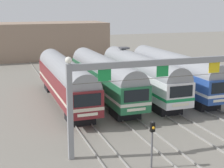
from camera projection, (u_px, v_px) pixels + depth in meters
ground_plane at (122, 98)px, 38.46m from camera, size 160.00×160.00×0.00m
track_bed at (84, 70)px, 54.08m from camera, size 14.40×70.00×0.15m
commuter_train_maroon at (65, 78)px, 35.77m from camera, size 2.88×18.06×4.77m
commuter_train_green at (104, 76)px, 37.16m from camera, size 2.88×18.06×4.77m
commuter_train_white at (140, 73)px, 38.54m from camera, size 2.88×18.06×5.05m
commuter_train_blue at (174, 71)px, 39.92m from camera, size 2.88×18.06×4.77m
catenary_gantry at (189, 76)px, 24.89m from camera, size 18.13×0.44×6.97m
yard_signal_mast at (152, 136)px, 21.41m from camera, size 0.28×0.35×3.10m
maintenance_building at (29, 41)px, 66.03m from camera, size 29.82×10.00×6.86m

